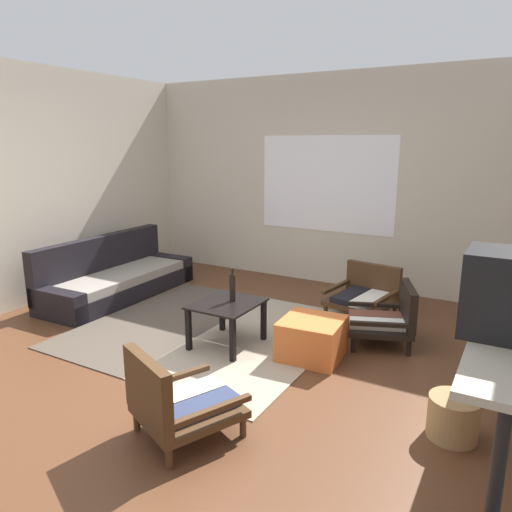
{
  "coord_description": "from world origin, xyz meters",
  "views": [
    {
      "loc": [
        2.3,
        -2.84,
        1.84
      ],
      "look_at": [
        0.26,
        0.72,
        0.86
      ],
      "focal_mm": 33.46,
      "sensor_mm": 36.0,
      "label": 1
    }
  ],
  "objects_px": {
    "armchair_corner": "(388,318)",
    "wicker_basket": "(453,417)",
    "coffee_table": "(227,311)",
    "armchair_striped_foreground": "(176,401)",
    "ottoman_orange": "(312,338)",
    "armchair_by_window": "(365,293)",
    "couch": "(116,278)",
    "glass_bottle": "(232,287)"
  },
  "relations": [
    {
      "from": "glass_bottle",
      "to": "coffee_table",
      "type": "bearing_deg",
      "value": -109.33
    },
    {
      "from": "coffee_table",
      "to": "ottoman_orange",
      "type": "height_order",
      "value": "coffee_table"
    },
    {
      "from": "armchair_by_window",
      "to": "wicker_basket",
      "type": "height_order",
      "value": "armchair_by_window"
    },
    {
      "from": "couch",
      "to": "ottoman_orange",
      "type": "distance_m",
      "value": 2.82
    },
    {
      "from": "armchair_by_window",
      "to": "armchair_striped_foreground",
      "type": "distance_m",
      "value": 2.78
    },
    {
      "from": "coffee_table",
      "to": "ottoman_orange",
      "type": "distance_m",
      "value": 0.81
    },
    {
      "from": "glass_bottle",
      "to": "armchair_by_window",
      "type": "bearing_deg",
      "value": 57.74
    },
    {
      "from": "coffee_table",
      "to": "armchair_striped_foreground",
      "type": "height_order",
      "value": "armchair_striped_foreground"
    },
    {
      "from": "couch",
      "to": "glass_bottle",
      "type": "relative_size",
      "value": 6.53
    },
    {
      "from": "armchair_corner",
      "to": "wicker_basket",
      "type": "distance_m",
      "value": 1.47
    },
    {
      "from": "coffee_table",
      "to": "armchair_corner",
      "type": "xyz_separation_m",
      "value": [
        1.27,
        0.78,
        -0.08
      ]
    },
    {
      "from": "couch",
      "to": "armchair_striped_foreground",
      "type": "height_order",
      "value": "couch"
    },
    {
      "from": "coffee_table",
      "to": "armchair_striped_foreground",
      "type": "distance_m",
      "value": 1.46
    },
    {
      "from": "armchair_corner",
      "to": "ottoman_orange",
      "type": "bearing_deg",
      "value": -128.44
    },
    {
      "from": "armchair_striped_foreground",
      "to": "ottoman_orange",
      "type": "relative_size",
      "value": 1.51
    },
    {
      "from": "ottoman_orange",
      "to": "armchair_corner",
      "type": "bearing_deg",
      "value": 51.56
    },
    {
      "from": "armchair_striped_foreground",
      "to": "ottoman_orange",
      "type": "bearing_deg",
      "value": 79.93
    },
    {
      "from": "armchair_corner",
      "to": "ottoman_orange",
      "type": "distance_m",
      "value": 0.8
    },
    {
      "from": "coffee_table",
      "to": "armchair_by_window",
      "type": "relative_size",
      "value": 0.87
    },
    {
      "from": "ottoman_orange",
      "to": "glass_bottle",
      "type": "distance_m",
      "value": 0.85
    },
    {
      "from": "coffee_table",
      "to": "wicker_basket",
      "type": "xyz_separation_m",
      "value": [
        2.03,
        -0.47,
        -0.2
      ]
    },
    {
      "from": "armchair_by_window",
      "to": "glass_bottle",
      "type": "xyz_separation_m",
      "value": [
        -0.84,
        -1.33,
        0.3
      ]
    },
    {
      "from": "coffee_table",
      "to": "armchair_by_window",
      "type": "bearing_deg",
      "value": 58.28
    },
    {
      "from": "coffee_table",
      "to": "armchair_corner",
      "type": "distance_m",
      "value": 1.5
    },
    {
      "from": "couch",
      "to": "armchair_corner",
      "type": "bearing_deg",
      "value": 3.73
    },
    {
      "from": "glass_bottle",
      "to": "couch",
      "type": "bearing_deg",
      "value": 166.05
    },
    {
      "from": "ottoman_orange",
      "to": "wicker_basket",
      "type": "xyz_separation_m",
      "value": [
        1.25,
        -0.63,
        -0.04
      ]
    },
    {
      "from": "armchair_by_window",
      "to": "glass_bottle",
      "type": "height_order",
      "value": "glass_bottle"
    },
    {
      "from": "coffee_table",
      "to": "armchair_corner",
      "type": "relative_size",
      "value": 0.84
    },
    {
      "from": "coffee_table",
      "to": "couch",
      "type": "bearing_deg",
      "value": 164.17
    },
    {
      "from": "glass_bottle",
      "to": "wicker_basket",
      "type": "distance_m",
      "value": 2.12
    },
    {
      "from": "coffee_table",
      "to": "armchair_by_window",
      "type": "xyz_separation_m",
      "value": [
        0.86,
        1.4,
        -0.09
      ]
    },
    {
      "from": "armchair_by_window",
      "to": "glass_bottle",
      "type": "bearing_deg",
      "value": -122.26
    },
    {
      "from": "coffee_table",
      "to": "ottoman_orange",
      "type": "xyz_separation_m",
      "value": [
        0.78,
        0.16,
        -0.17
      ]
    },
    {
      "from": "coffee_table",
      "to": "ottoman_orange",
      "type": "bearing_deg",
      "value": 11.64
    },
    {
      "from": "couch",
      "to": "glass_bottle",
      "type": "height_order",
      "value": "glass_bottle"
    },
    {
      "from": "couch",
      "to": "armchair_corner",
      "type": "relative_size",
      "value": 2.76
    },
    {
      "from": "armchair_corner",
      "to": "coffee_table",
      "type": "bearing_deg",
      "value": -148.41
    },
    {
      "from": "armchair_striped_foreground",
      "to": "wicker_basket",
      "type": "xyz_separation_m",
      "value": [
        1.52,
        0.89,
        -0.12
      ]
    },
    {
      "from": "armchair_by_window",
      "to": "ottoman_orange",
      "type": "bearing_deg",
      "value": -93.82
    },
    {
      "from": "armchair_by_window",
      "to": "armchair_corner",
      "type": "bearing_deg",
      "value": -56.03
    },
    {
      "from": "armchair_striped_foreground",
      "to": "ottoman_orange",
      "type": "distance_m",
      "value": 1.55
    }
  ]
}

